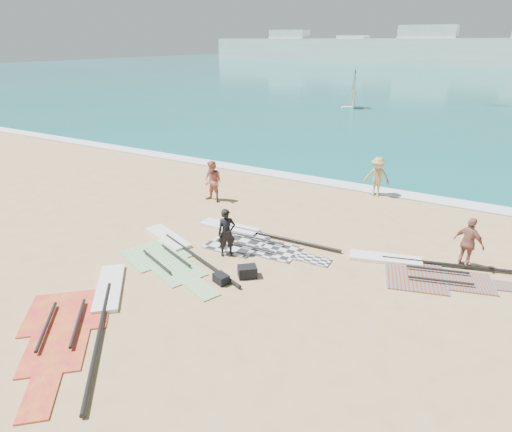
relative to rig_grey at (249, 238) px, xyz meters
The scene contains 15 objects.
ground 4.02m from the rig_grey, 75.23° to the right, with size 300.00×300.00×0.00m, color tan.
sea 128.12m from the rig_grey, 89.54° to the left, with size 300.00×240.00×0.06m, color #0D605F.
surf_line 8.48m from the rig_grey, 83.07° to the left, with size 300.00×1.20×0.04m, color white.
far_town 146.92m from the rig_grey, 95.75° to the left, with size 160.00×8.00×12.00m.
rig_grey is the anchor object (origin of this frame).
rig_green 3.13m from the rig_grey, 126.90° to the right, with size 5.83×3.73×0.20m.
rig_orange 6.46m from the rig_grey, ahead, with size 6.08×3.25×0.20m.
rig_red 6.90m from the rig_grey, 102.44° to the right, with size 5.10×5.97×0.21m.
gear_bag_near 2.93m from the rig_grey, 60.66° to the right, with size 0.61×0.44×0.39m, color black.
gear_bag_far 3.42m from the rig_grey, 74.96° to the right, with size 0.51×0.36×0.31m, color black.
person_wetsuit 1.79m from the rig_grey, 90.55° to the right, with size 0.65×0.43×1.79m, color black.
beachgoer_left 4.84m from the rig_grey, 142.53° to the left, with size 0.97×0.76×2.00m, color #B96859.
beachgoer_mid 8.21m from the rig_grey, 69.03° to the left, with size 1.30×0.75×2.01m, color tan.
beachgoer_back 7.89m from the rig_grey, 13.02° to the left, with size 1.08×0.45×1.84m, color #9A604F.
windsurfer_left 37.43m from the rig_grey, 102.00° to the left, with size 2.44×2.63×4.35m.
Camera 1 is at (6.86, -9.30, 7.31)m, focal length 30.00 mm.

